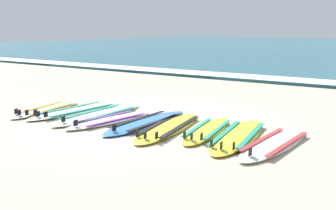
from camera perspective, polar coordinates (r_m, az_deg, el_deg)
ground_plane at (r=7.83m, az=-1.35°, el=-2.29°), size 80.00×80.00×0.00m
wave_foam_strip at (r=14.08m, az=15.86°, el=3.40°), size 80.00×1.34×0.11m
surfboard_0 at (r=9.14m, az=-16.89°, el=-0.61°), size 0.88×2.13×0.18m
surfboard_1 at (r=8.87m, az=-12.97°, el=-0.77°), size 0.73×2.48×0.18m
surfboard_2 at (r=8.37m, az=-9.71°, el=-1.33°), size 0.74×2.57×0.18m
surfboard_3 at (r=7.83m, az=-8.18°, el=-2.13°), size 0.75×2.13×0.18m
surfboard_4 at (r=7.58m, az=-2.98°, el=-2.46°), size 0.67×2.45×0.18m
surfboard_5 at (r=7.21m, az=0.14°, el=-3.15°), size 1.11×2.56×0.18m
surfboard_6 at (r=7.01m, az=5.63°, el=-3.59°), size 0.92×2.13×0.18m
surfboard_7 at (r=6.73m, az=9.95°, el=-4.32°), size 1.04×2.52×0.18m
surfboard_8 at (r=6.41m, az=14.99°, el=-5.32°), size 0.64×2.29×0.18m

